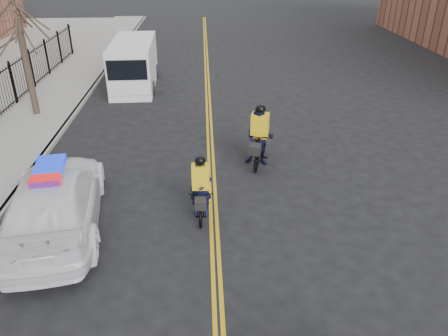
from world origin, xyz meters
TOP-DOWN VIEW (x-y plane):
  - ground at (0.00, 0.00)m, footprint 120.00×120.00m
  - center_line_left at (-0.08, 8.00)m, footprint 0.10×60.00m
  - center_line_right at (0.08, 8.00)m, footprint 0.10×60.00m
  - sidewalk at (-7.50, 8.00)m, footprint 3.00×60.00m
  - curb at (-6.00, 8.00)m, footprint 0.20×60.00m
  - street_tree at (-7.60, 10.00)m, footprint 3.20×3.20m
  - police_cruiser at (-4.20, 1.42)m, footprint 3.19×6.00m
  - cargo_van at (-3.83, 14.27)m, footprint 2.34×5.71m
  - cyclist_near at (-0.34, 1.84)m, footprint 0.69×1.88m
  - cyclist_far at (1.65, 4.93)m, footprint 1.22×2.23m

SIDE VIEW (x-z plane):
  - ground at x=0.00m, z-range 0.00..0.00m
  - center_line_left at x=-0.08m, z-range 0.00..0.01m
  - center_line_right at x=0.08m, z-range 0.00..0.01m
  - sidewalk at x=-7.50m, z-range 0.00..0.15m
  - curb at x=-6.00m, z-range 0.00..0.15m
  - cyclist_near at x=-0.34m, z-range -0.28..1.56m
  - police_cruiser at x=-4.20m, z-range -0.07..1.74m
  - cyclist_far at x=1.65m, z-range -0.23..1.94m
  - cargo_van at x=-3.83m, z-range -0.03..2.33m
  - street_tree at x=-7.60m, z-range 1.13..5.93m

